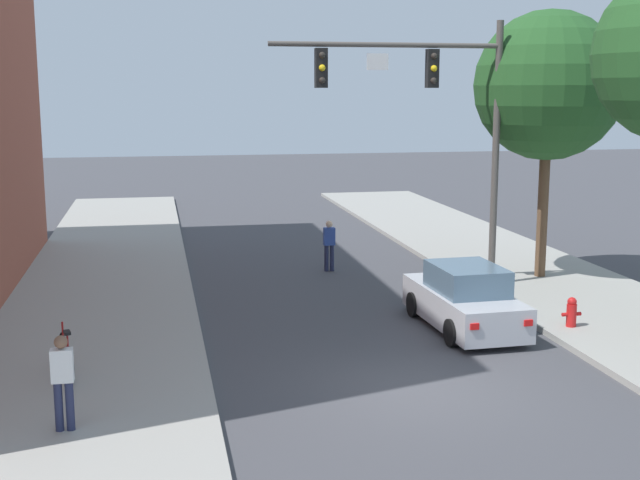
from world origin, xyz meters
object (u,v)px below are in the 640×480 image
pedestrian_crossing_road (329,243)px  street_tree_second (549,86)px  car_lead_silver (464,300)px  traffic_signal_mast (434,105)px  bicycle_leaning (67,356)px  fire_hydrant (572,312)px  pedestrian_sidewalk_left_walker (63,378)px

pedestrian_crossing_road → street_tree_second: (6.03, -2.60, 4.94)m
pedestrian_crossing_road → car_lead_silver: bearing=-75.4°
street_tree_second → traffic_signal_mast: bearing=-168.8°
bicycle_leaning → pedestrian_crossing_road: bearing=51.7°
car_lead_silver → fire_hydrant: (2.41, -0.80, -0.22)m
pedestrian_crossing_road → fire_hydrant: 9.02m
bicycle_leaning → fire_hydrant: (11.54, 1.24, -0.03)m
car_lead_silver → fire_hydrant: size_ratio=5.96×
pedestrian_sidewalk_left_walker → pedestrian_crossing_road: bearing=59.8°
traffic_signal_mast → pedestrian_sidewalk_left_walker: traffic_signal_mast is taller
car_lead_silver → pedestrian_crossing_road: (-1.87, 7.14, 0.19)m
bicycle_leaning → street_tree_second: street_tree_second is taller
bicycle_leaning → pedestrian_sidewalk_left_walker: bearing=-85.3°
pedestrian_sidewalk_left_walker → pedestrian_crossing_road: 13.96m
pedestrian_sidewalk_left_walker → bicycle_leaning: (-0.24, 2.88, -0.52)m
fire_hydrant → street_tree_second: 7.75m
traffic_signal_mast → bicycle_leaning: traffic_signal_mast is taller
car_lead_silver → pedestrian_sidewalk_left_walker: size_ratio=2.62×
pedestrian_sidewalk_left_walker → pedestrian_crossing_road: (7.02, 12.06, -0.15)m
car_lead_silver → pedestrian_crossing_road: bearing=104.6°
traffic_signal_mast → pedestrian_sidewalk_left_walker: bearing=-136.9°
traffic_signal_mast → street_tree_second: size_ratio=0.95×
street_tree_second → fire_hydrant: bearing=-108.2°
car_lead_silver → fire_hydrant: car_lead_silver is taller
car_lead_silver → pedestrian_crossing_road: pedestrian_crossing_road is taller
traffic_signal_mast → street_tree_second: street_tree_second is taller
street_tree_second → bicycle_leaning: bearing=-153.7°
traffic_signal_mast → street_tree_second: (3.75, 0.75, 0.51)m
car_lead_silver → pedestrian_sidewalk_left_walker: pedestrian_sidewalk_left_walker is taller
pedestrian_sidewalk_left_walker → bicycle_leaning: pedestrian_sidewalk_left_walker is taller
car_lead_silver → bicycle_leaning: (-9.12, -2.04, -0.18)m
pedestrian_sidewalk_left_walker → street_tree_second: size_ratio=0.21×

